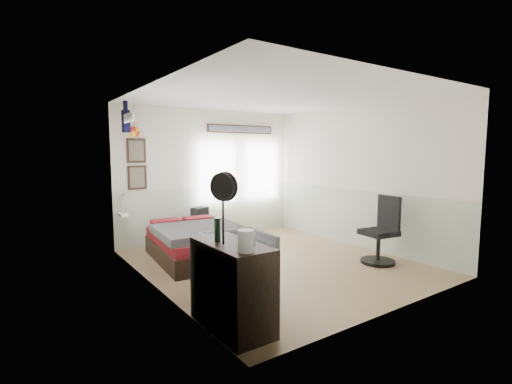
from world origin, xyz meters
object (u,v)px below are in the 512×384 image
bed (196,243)px  dresser (232,285)px  nightstand (200,229)px  task_chair (381,236)px  armchair (238,260)px

bed → dresser: bearing=-101.8°
nightstand → task_chair: (1.83, -3.00, 0.19)m
bed → task_chair: task_chair is taller
dresser → armchair: size_ratio=1.20×
dresser → task_chair: bearing=9.8°
dresser → armchair: 1.13m
armchair → nightstand: bearing=78.6°
bed → task_chair: (2.43, -1.91, 0.16)m
bed → dresser: size_ratio=1.97×
bed → nightstand: bed is taller
task_chair → armchair: bearing=179.3°
armchair → task_chair: 2.57m
bed → dresser: dresser is taller
armchair → task_chair: (2.54, -0.37, 0.07)m
dresser → task_chair: task_chair is taller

